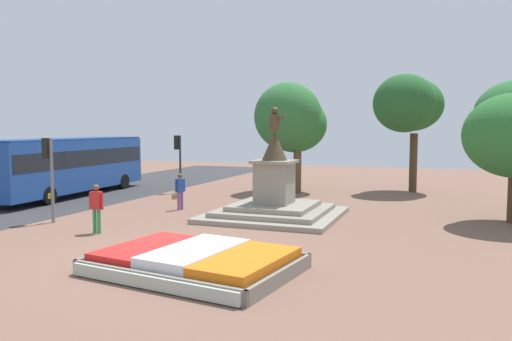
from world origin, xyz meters
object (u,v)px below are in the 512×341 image
Objects in this scene: flower_planter at (195,261)px; traffic_light_mid_block at (49,164)px; statue_monument at (274,199)px; pedestrian_with_handbag at (180,189)px; traffic_light_far_corner at (178,152)px; city_bus at (69,163)px; pedestrian_crossing_plaza at (96,205)px.

flower_planter is 1.66× the size of traffic_light_mid_block.
statue_monument reaches higher than pedestrian_with_handbag.
traffic_light_far_corner is (-7.66, 5.60, 1.53)m from statue_monument.
statue_monument is 12.80m from city_bus.
city_bus is 10.76m from pedestrian_crossing_plaza.
flower_planter is 10.00m from pedestrian_with_handbag.
flower_planter is 3.17× the size of pedestrian_crossing_plaza.
flower_planter is at bearing -58.57° from pedestrian_with_handbag.
flower_planter is at bearing -85.97° from statue_monument.
traffic_light_mid_block is (-8.47, 4.04, 2.03)m from flower_planter.
statue_monument is at bearing -3.52° from pedestrian_with_handbag.
traffic_light_far_corner reaches higher than pedestrian_with_handbag.
traffic_light_far_corner is 5.95m from city_bus.
traffic_light_mid_block reaches higher than traffic_light_far_corner.
traffic_light_far_corner is 6.27m from pedestrian_with_handbag.
traffic_light_mid_block is 7.98m from city_bus.
pedestrian_with_handbag is (3.26, 4.48, -1.37)m from traffic_light_mid_block.
statue_monument is 4.64m from pedestrian_with_handbag.
pedestrian_crossing_plaza is at bearing -92.58° from pedestrian_with_handbag.
flower_planter is 1.04× the size of statue_monument.
pedestrian_crossing_plaza reaches higher than pedestrian_with_handbag.
traffic_light_mid_block is at bearing 154.50° from flower_planter.
city_bus is (-4.67, 6.45, -0.48)m from traffic_light_mid_block.
traffic_light_far_corner is 11.25m from pedestrian_crossing_plaza.
pedestrian_crossing_plaza reaches higher than flower_planter.
statue_monument is at bearing 27.99° from traffic_light_mid_block.
traffic_light_far_corner is at bearing 120.79° from flower_planter.
statue_monument is at bearing 94.03° from flower_planter.
flower_planter is 9.60m from traffic_light_mid_block.
statue_monument is 0.47× the size of city_bus.
flower_planter is at bearing -25.50° from traffic_light_mid_block.
traffic_light_mid_block reaches higher than flower_planter.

